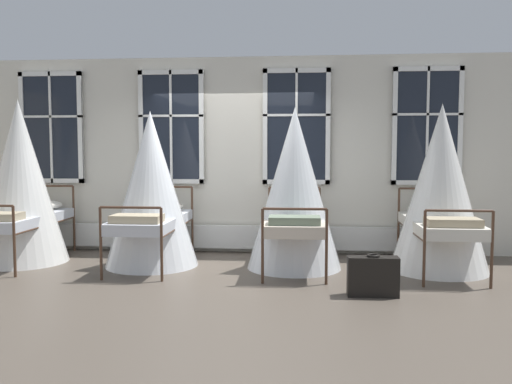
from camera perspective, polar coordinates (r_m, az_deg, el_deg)
The scene contains 8 objects.
ground at distance 7.54m, azimuth -3.58°, elevation -7.97°, with size 21.32×21.32×0.00m, color brown.
back_wall_with_windows at distance 8.64m, azimuth -2.30°, elevation 3.85°, with size 11.66×0.10×3.06m, color beige.
window_bank at distance 8.53m, azimuth -2.40°, elevation 1.08°, with size 6.94×0.10×2.79m.
cot_first at distance 8.50m, azimuth -23.46°, elevation 0.79°, with size 1.29×1.88×2.34m.
cot_second at distance 7.72m, azimuth -10.92°, elevation 0.11°, with size 1.29×1.87×2.16m.
cot_third at distance 7.44m, azimuth 4.05°, elevation 0.16°, with size 1.29×1.89×2.20m.
cot_fourth at distance 7.63m, azimuth 18.75°, elevation 0.15°, with size 1.29×1.87×2.23m.
suitcase_dark at distance 6.23m, azimuth 12.14°, elevation -8.61°, with size 0.56×0.22×0.47m.
Camera 1 is at (1.15, -7.28, 1.62)m, focal length 38.19 mm.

